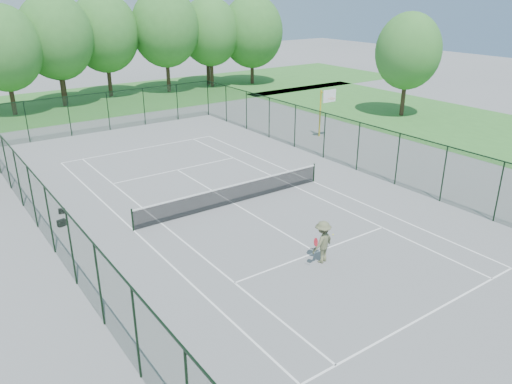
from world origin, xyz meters
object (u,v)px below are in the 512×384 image
basketball_goal (325,104)px  sports_bag_a (62,223)px  tennis_net (234,193)px  tennis_player (322,242)px

basketball_goal → sports_bag_a: bearing=-168.4°
tennis_net → basketball_goal: (12.32, 6.59, 1.99)m
sports_bag_a → tennis_net: bearing=-30.5°
basketball_goal → tennis_player: bearing=-132.7°
tennis_net → sports_bag_a: tennis_net is taller
tennis_net → sports_bag_a: 8.41m
tennis_net → sports_bag_a: bearing=163.2°
tennis_net → basketball_goal: size_ratio=3.04×
tennis_player → sports_bag_a: bearing=129.0°
sports_bag_a → tennis_player: tennis_player is taller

